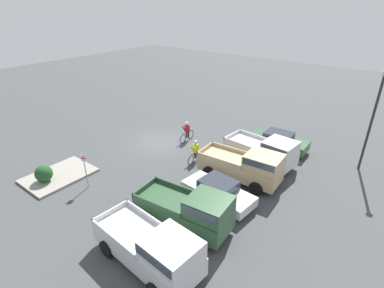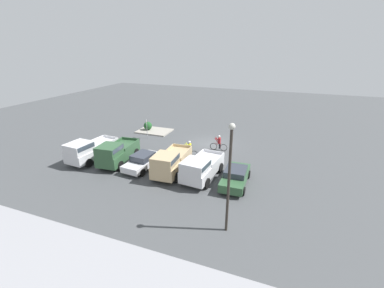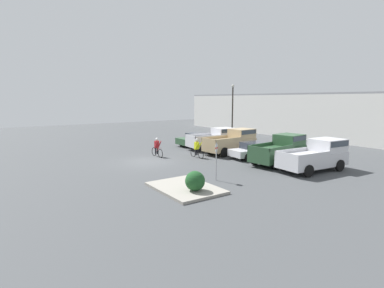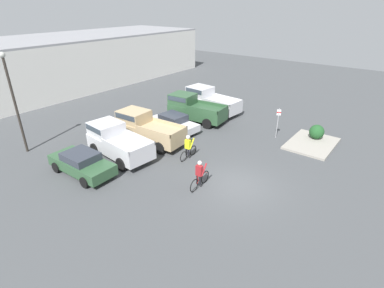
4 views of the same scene
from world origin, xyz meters
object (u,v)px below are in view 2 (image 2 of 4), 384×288
object	(u,v)px
cyclist_0	(189,148)
shrub	(148,126)
pickup_truck_0	(201,167)
pickup_truck_2	(116,152)
sedan_1	(143,161)
cyclist_1	(219,143)
sedan_0	(235,176)
pickup_truck_1	(170,162)
fire_lane_sign	(147,127)
lamppost	(229,172)
pickup_truck_3	(89,150)

from	to	relation	value
cyclist_0	shrub	xyz separation A→B (m)	(8.05, -5.82, -0.18)
pickup_truck_0	pickup_truck_2	xyz separation A→B (m)	(8.32, -0.09, 0.06)
sedan_1	cyclist_1	world-z (taller)	cyclist_1
sedan_0	pickup_truck_2	distance (m)	11.17
sedan_0	cyclist_0	size ratio (longest dim) A/B	2.47
pickup_truck_1	pickup_truck_0	bearing A→B (deg)	179.63
pickup_truck_1	cyclist_1	world-z (taller)	pickup_truck_1
fire_lane_sign	lamppost	xyz separation A→B (m)	(-12.76, 12.77, 2.51)
pickup_truck_3	sedan_1	bearing A→B (deg)	-175.22
cyclist_0	fire_lane_sign	size ratio (longest dim) A/B	0.76
cyclist_0	fire_lane_sign	distance (m)	7.46
sedan_0	fire_lane_sign	world-z (taller)	fire_lane_sign
sedan_0	pickup_truck_0	world-z (taller)	pickup_truck_0
sedan_1	cyclist_1	size ratio (longest dim) A/B	2.37
lamppost	sedan_0	bearing A→B (deg)	-83.51
fire_lane_sign	pickup_truck_2	bearing A→B (deg)	97.52
pickup_truck_3	cyclist_0	world-z (taller)	pickup_truck_3
pickup_truck_0	fire_lane_sign	distance (m)	11.84
pickup_truck_3	lamppost	bearing A→B (deg)	160.61
sedan_1	fire_lane_sign	size ratio (longest dim) A/B	1.85
sedan_1	pickup_truck_3	xyz separation A→B (m)	(5.64, 0.47, 0.43)
cyclist_1	shrub	bearing A→B (deg)	-17.07
pickup_truck_3	cyclist_1	world-z (taller)	pickup_truck_3
sedan_0	sedan_1	xyz separation A→B (m)	(8.40, 0.01, -0.01)
lamppost	pickup_truck_3	bearing A→B (deg)	-19.39
sedan_1	lamppost	world-z (taller)	lamppost
sedan_0	pickup_truck_2	size ratio (longest dim) A/B	0.87
cyclist_0	cyclist_1	size ratio (longest dim) A/B	0.97
pickup_truck_2	lamppost	size ratio (longest dim) A/B	0.76
cyclist_1	fire_lane_sign	size ratio (longest dim) A/B	0.78
shrub	cyclist_0	bearing A→B (deg)	144.14
pickup_truck_0	cyclist_1	world-z (taller)	pickup_truck_0
pickup_truck_2	sedan_0	bearing A→B (deg)	-179.25
pickup_truck_1	pickup_truck_2	distance (m)	5.58
pickup_truck_1	lamppost	distance (m)	8.71
pickup_truck_2	shrub	distance (m)	10.10
cyclist_0	cyclist_1	xyz separation A→B (m)	(-2.32, -2.63, -0.04)
pickup_truck_2	cyclist_1	distance (m)	10.43
pickup_truck_1	shrub	distance (m)	12.67
pickup_truck_3	shrub	xyz separation A→B (m)	(-0.55, -10.15, -0.44)
pickup_truck_0	sedan_0	bearing A→B (deg)	-175.24
sedan_0	lamppost	bearing A→B (deg)	96.49
cyclist_0	lamppost	size ratio (longest dim) A/B	0.27
cyclist_1	sedan_0	bearing A→B (deg)	115.67
pickup_truck_2	sedan_1	bearing A→B (deg)	-177.17
cyclist_0	shrub	distance (m)	9.94
sedan_0	pickup_truck_1	xyz separation A→B (m)	(5.57, 0.22, 0.44)
sedan_1	pickup_truck_3	distance (m)	5.67
shrub	pickup_truck_2	bearing A→B (deg)	103.36
sedan_1	fire_lane_sign	distance (m)	8.07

